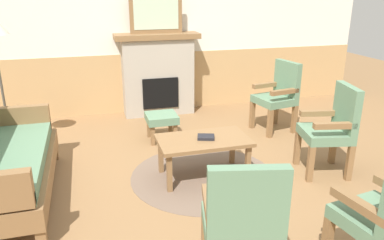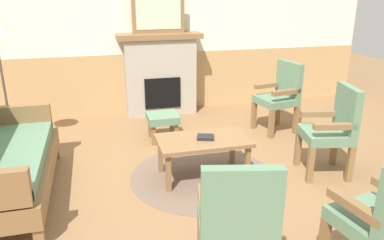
% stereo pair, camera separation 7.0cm
% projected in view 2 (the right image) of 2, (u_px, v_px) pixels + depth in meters
% --- Properties ---
extents(ground_plane, '(14.00, 14.00, 0.00)m').
position_uv_depth(ground_plane, '(200.00, 179.00, 4.03)').
color(ground_plane, olive).
extents(wall_back, '(7.20, 0.14, 2.70)m').
position_uv_depth(wall_back, '(156.00, 30.00, 5.97)').
color(wall_back, silver).
rests_on(wall_back, ground_plane).
extents(fireplace, '(1.30, 0.44, 1.28)m').
position_uv_depth(fireplace, '(160.00, 74.00, 5.96)').
color(fireplace, '#A39989').
rests_on(fireplace, ground_plane).
extents(framed_picture, '(0.80, 0.04, 0.56)m').
position_uv_depth(framed_picture, '(158.00, 14.00, 5.66)').
color(framed_picture, brown).
rests_on(framed_picture, fireplace).
extents(couch, '(0.70, 1.80, 0.98)m').
position_uv_depth(couch, '(6.00, 160.00, 3.55)').
color(couch, brown).
rests_on(couch, ground_plane).
extents(coffee_table, '(0.96, 0.56, 0.44)m').
position_uv_depth(coffee_table, '(203.00, 143.00, 3.96)').
color(coffee_table, brown).
rests_on(coffee_table, ground_plane).
extents(round_rug, '(1.57, 1.57, 0.01)m').
position_uv_depth(round_rug, '(203.00, 176.00, 4.09)').
color(round_rug, brown).
rests_on(round_rug, ground_plane).
extents(book_on_table, '(0.21, 0.19, 0.03)m').
position_uv_depth(book_on_table, '(205.00, 137.00, 3.94)').
color(book_on_table, black).
rests_on(book_on_table, coffee_table).
extents(footstool, '(0.40, 0.40, 0.36)m').
position_uv_depth(footstool, '(163.00, 119.00, 4.99)').
color(footstool, brown).
rests_on(footstool, ground_plane).
extents(armchair_near_fireplace, '(0.56, 0.56, 0.98)m').
position_uv_depth(armchair_near_fireplace, '(281.00, 94.00, 5.25)').
color(armchair_near_fireplace, brown).
rests_on(armchair_near_fireplace, ground_plane).
extents(armchair_by_window_left, '(0.57, 0.57, 0.98)m').
position_uv_depth(armchair_by_window_left, '(333.00, 127.00, 4.00)').
color(armchair_by_window_left, brown).
rests_on(armchair_by_window_left, ground_plane).
extents(armchair_front_left, '(0.58, 0.58, 0.98)m').
position_uv_depth(armchair_front_left, '(237.00, 222.00, 2.37)').
color(armchair_front_left, brown).
rests_on(armchair_front_left, ground_plane).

